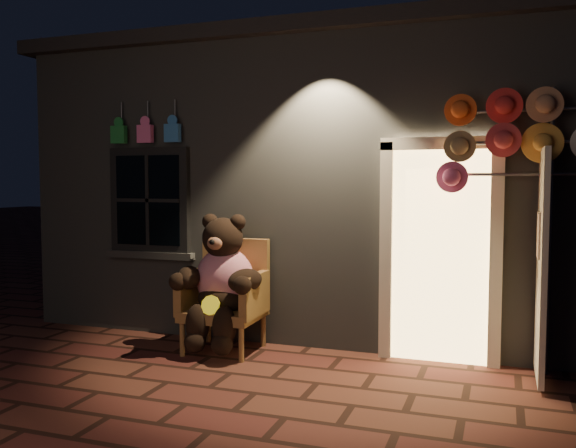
% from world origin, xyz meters
% --- Properties ---
extents(ground, '(60.00, 60.00, 0.00)m').
position_xyz_m(ground, '(0.00, 0.00, 0.00)').
color(ground, '#552C20').
rests_on(ground, ground).
extents(shop_building, '(7.30, 5.95, 3.51)m').
position_xyz_m(shop_building, '(0.00, 3.99, 1.74)').
color(shop_building, slate).
rests_on(shop_building, ground).
extents(wicker_armchair, '(0.81, 0.73, 1.15)m').
position_xyz_m(wicker_armchair, '(-0.79, 1.16, 0.58)').
color(wicker_armchair, brown).
rests_on(wicker_armchair, ground).
extents(teddy_bear, '(0.99, 0.77, 1.36)m').
position_xyz_m(teddy_bear, '(-0.79, 1.01, 0.74)').
color(teddy_bear, '#D11643').
rests_on(teddy_bear, ground).
extents(hat_rack, '(1.48, 0.22, 2.62)m').
position_xyz_m(hat_rack, '(2.03, 1.28, 2.19)').
color(hat_rack, '#59595E').
rests_on(hat_rack, ground).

